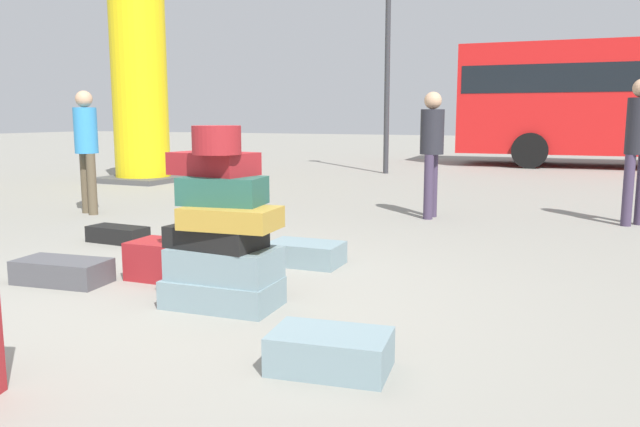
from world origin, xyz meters
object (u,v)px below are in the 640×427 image
suitcase_slate_right_side (330,351)px  person_bearded_onlooker (86,141)px  suitcase_tower (222,233)px  yellow_dummy_statue (139,81)px  suitcase_maroon_foreground_far (164,260)px  person_tourist_with_camera (639,139)px  lamp_post (388,13)px  suitcase_charcoal_upright_blue (62,271)px  suitcase_black_foreground_near (118,234)px  person_passerby_in_red (432,143)px  suitcase_tan_left_side (211,227)px  suitcase_slate_white_trunk (306,253)px

suitcase_slate_right_side → person_bearded_onlooker: size_ratio=0.37×
suitcase_tower → yellow_dummy_statue: 9.08m
suitcase_maroon_foreground_far → person_tourist_with_camera: (3.56, 4.37, 0.89)m
lamp_post → suitcase_charcoal_upright_blue: bearing=-85.9°
suitcase_black_foreground_near → person_bearded_onlooker: size_ratio=0.39×
person_bearded_onlooker → person_tourist_with_camera: size_ratio=0.94×
suitcase_tower → yellow_dummy_statue: (-6.14, 6.53, 1.49)m
suitcase_tower → person_passerby_in_red: person_passerby_in_red is taller
person_passerby_in_red → suitcase_charcoal_upright_blue: bearing=-22.8°
suitcase_charcoal_upright_blue → person_passerby_in_red: 4.81m
suitcase_tan_left_side → suitcase_maroon_foreground_far: (0.16, -0.91, -0.11)m
person_bearded_onlooker → person_tourist_with_camera: person_tourist_with_camera is taller
suitcase_maroon_foreground_far → person_tourist_with_camera: 5.70m
suitcase_slate_right_side → suitcase_charcoal_upright_blue: (-2.61, 0.71, -0.01)m
person_bearded_onlooker → lamp_post: lamp_post is taller
suitcase_maroon_foreground_far → suitcase_slate_right_side: size_ratio=0.86×
suitcase_black_foreground_near → suitcase_slate_white_trunk: (2.22, -0.08, 0.01)m
suitcase_slate_right_side → suitcase_charcoal_upright_blue: bearing=156.9°
suitcase_charcoal_upright_blue → person_tourist_with_camera: person_tourist_with_camera is taller
suitcase_tan_left_side → suitcase_slate_right_side: suitcase_tan_left_side is taller
suitcase_maroon_foreground_far → person_bearded_onlooker: bearing=140.3°
suitcase_tan_left_side → person_passerby_in_red: size_ratio=0.33×
suitcase_tan_left_side → person_bearded_onlooker: 3.35m
suitcase_tan_left_side → person_bearded_onlooker: person_bearded_onlooker is taller
suitcase_black_foreground_near → suitcase_maroon_foreground_far: bearing=-34.4°
suitcase_tower → suitcase_maroon_foreground_far: bearing=153.4°
lamp_post → person_tourist_with_camera: bearing=-47.9°
suitcase_black_foreground_near → suitcase_slate_white_trunk: size_ratio=0.99×
suitcase_tower → person_bearded_onlooker: 4.83m
suitcase_slate_white_trunk → suitcase_charcoal_upright_blue: bearing=-139.6°
person_passerby_in_red → yellow_dummy_statue: 6.94m
suitcase_maroon_foreground_far → suitcase_slate_white_trunk: bearing=45.3°
suitcase_tower → lamp_post: 10.91m
person_bearded_onlooker → lamp_post: size_ratio=0.30×
suitcase_slate_right_side → lamp_post: bearing=99.0°
person_bearded_onlooker → lamp_post: bearing=100.8°
suitcase_charcoal_upright_blue → person_bearded_onlooker: 3.83m
suitcase_tan_left_side → suitcase_tower: bearing=-71.5°
suitcase_slate_right_side → suitcase_charcoal_upright_blue: size_ratio=0.84×
person_bearded_onlooker → yellow_dummy_statue: 4.47m
suitcase_tan_left_side → suitcase_charcoal_upright_blue: bearing=-128.1°
suitcase_tower → suitcase_tan_left_side: size_ratio=2.36×
person_tourist_with_camera → suitcase_maroon_foreground_far: bearing=3.1°
person_tourist_with_camera → yellow_dummy_statue: bearing=-58.8°
suitcase_slate_right_side → person_bearded_onlooker: bearing=137.3°
suitcase_black_foreground_near → suitcase_tan_left_side: suitcase_tan_left_side is taller
suitcase_tower → person_tourist_with_camera: person_tourist_with_camera is taller
suitcase_tower → suitcase_charcoal_upright_blue: suitcase_tower is taller
suitcase_black_foreground_near → person_bearded_onlooker: bearing=142.7°
suitcase_slate_right_side → person_passerby_in_red: bearing=90.8°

